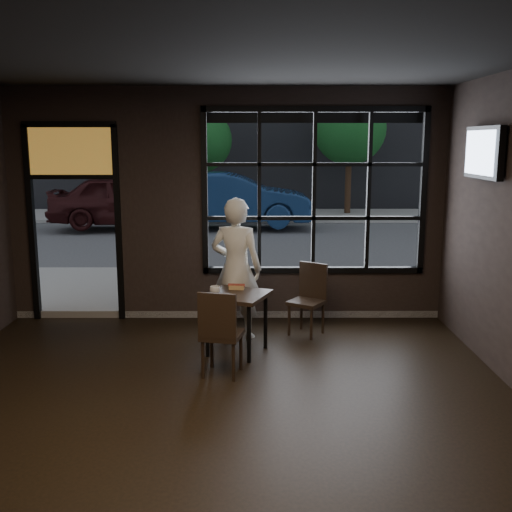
{
  "coord_description": "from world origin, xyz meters",
  "views": [
    {
      "loc": [
        0.38,
        -4.71,
        2.48
      ],
      "look_at": [
        0.4,
        2.2,
        1.15
      ],
      "focal_mm": 42.0,
      "sensor_mm": 36.0,
      "label": 1
    }
  ],
  "objects_px": {
    "cafe_table": "(237,323)",
    "man": "(236,269)",
    "chair_near": "(222,332)",
    "navy_car": "(231,199)"
  },
  "relations": [
    {
      "from": "chair_near",
      "to": "man",
      "type": "distance_m",
      "value": 1.31
    },
    {
      "from": "cafe_table",
      "to": "navy_car",
      "type": "height_order",
      "value": "navy_car"
    },
    {
      "from": "chair_near",
      "to": "man",
      "type": "relative_size",
      "value": 0.53
    },
    {
      "from": "navy_car",
      "to": "chair_near",
      "type": "bearing_deg",
      "value": -178.49
    },
    {
      "from": "cafe_table",
      "to": "chair_near",
      "type": "height_order",
      "value": "chair_near"
    },
    {
      "from": "man",
      "to": "navy_car",
      "type": "height_order",
      "value": "man"
    },
    {
      "from": "cafe_table",
      "to": "man",
      "type": "height_order",
      "value": "man"
    },
    {
      "from": "cafe_table",
      "to": "navy_car",
      "type": "relative_size",
      "value": 0.16
    },
    {
      "from": "cafe_table",
      "to": "man",
      "type": "distance_m",
      "value": 0.77
    },
    {
      "from": "chair_near",
      "to": "man",
      "type": "bearing_deg",
      "value": -83.04
    }
  ]
}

